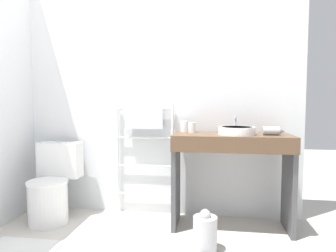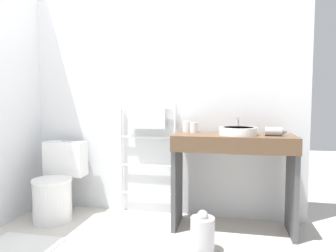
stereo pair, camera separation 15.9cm
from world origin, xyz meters
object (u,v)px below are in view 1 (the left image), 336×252
(hair_dryer, at_px, (272,131))
(trash_bin, at_px, (205,233))
(towel_radiator, at_px, (144,135))
(cup_near_wall, at_px, (185,126))
(sink_basin, at_px, (237,130))
(toilet, at_px, (52,187))
(cup_near_edge, at_px, (192,127))

(hair_dryer, bearing_deg, trash_bin, -140.90)
(towel_radiator, relative_size, cup_near_wall, 10.80)
(sink_basin, relative_size, hair_dryer, 1.77)
(toilet, height_order, cup_near_wall, cup_near_wall)
(towel_radiator, relative_size, trash_bin, 3.44)
(toilet, xyz_separation_m, cup_near_edge, (1.32, 0.19, 0.58))
(trash_bin, bearing_deg, towel_radiator, 132.31)
(towel_radiator, height_order, cup_near_wall, towel_radiator)
(sink_basin, bearing_deg, cup_near_edge, 159.76)
(toilet, distance_m, trash_bin, 1.53)
(cup_near_edge, bearing_deg, toilet, -171.94)
(towel_radiator, distance_m, hair_dryer, 1.21)
(towel_radiator, bearing_deg, cup_near_wall, -7.86)
(sink_basin, xyz_separation_m, hair_dryer, (0.30, 0.01, 0.00))
(sink_basin, xyz_separation_m, cup_near_edge, (-0.40, 0.15, 0.01))
(trash_bin, bearing_deg, cup_near_wall, 108.92)
(cup_near_wall, bearing_deg, towel_radiator, 172.14)
(sink_basin, bearing_deg, cup_near_wall, 158.01)
(toilet, height_order, sink_basin, sink_basin)
(towel_radiator, distance_m, trash_bin, 1.14)
(towel_radiator, distance_m, cup_near_wall, 0.42)
(sink_basin, height_order, hair_dryer, hair_dryer)
(toilet, bearing_deg, sink_basin, 1.33)
(cup_near_wall, xyz_separation_m, trash_bin, (0.22, -0.63, -0.76))
(towel_radiator, relative_size, cup_near_edge, 11.76)
(towel_radiator, height_order, cup_near_edge, towel_radiator)
(cup_near_edge, bearing_deg, trash_bin, -76.45)
(cup_near_wall, bearing_deg, cup_near_edge, -30.55)
(towel_radiator, xyz_separation_m, cup_near_wall, (0.41, -0.06, 0.09))
(cup_near_edge, height_order, hair_dryer, cup_near_edge)
(toilet, bearing_deg, cup_near_edge, 8.06)
(cup_near_wall, bearing_deg, toilet, -169.49)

